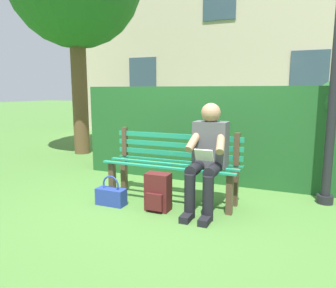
{
  "coord_description": "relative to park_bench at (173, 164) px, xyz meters",
  "views": [
    {
      "loc": [
        -1.45,
        3.5,
        1.35
      ],
      "look_at": [
        0.0,
        0.1,
        0.73
      ],
      "focal_mm": 34.46,
      "sensor_mm": 36.0,
      "label": 1
    }
  ],
  "objects": [
    {
      "name": "building_facade",
      "position": [
        0.85,
        -6.93,
        2.62
      ],
      "size": [
        9.32,
        3.19,
        6.14
      ],
      "color": "#BCAD93",
      "rests_on": "ground"
    },
    {
      "name": "hedge_backdrop",
      "position": [
        -0.49,
        -1.17,
        0.29
      ],
      "size": [
        4.56,
        0.73,
        1.49
      ],
      "color": "#1E5123",
      "rests_on": "ground"
    },
    {
      "name": "park_bench",
      "position": [
        0.0,
        0.0,
        0.0
      ],
      "size": [
        1.66,
        0.45,
        0.86
      ],
      "color": "#4C3828",
      "rests_on": "ground"
    },
    {
      "name": "person_seated",
      "position": [
        -0.48,
        0.17,
        0.19
      ],
      "size": [
        0.44,
        0.73,
        1.21
      ],
      "color": "#4C4C51",
      "rests_on": "ground"
    },
    {
      "name": "ground",
      "position": [
        0.0,
        0.07,
        -0.45
      ],
      "size": [
        60.0,
        60.0,
        0.0
      ],
      "primitive_type": "plane",
      "color": "#477533"
    },
    {
      "name": "handbag",
      "position": [
        0.61,
        0.47,
        -0.34
      ],
      "size": [
        0.35,
        0.15,
        0.36
      ],
      "color": "navy",
      "rests_on": "ground"
    },
    {
      "name": "backpack",
      "position": [
        0.02,
        0.41,
        -0.24
      ],
      "size": [
        0.27,
        0.24,
        0.43
      ],
      "color": "#4C1919",
      "rests_on": "ground"
    }
  ]
}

